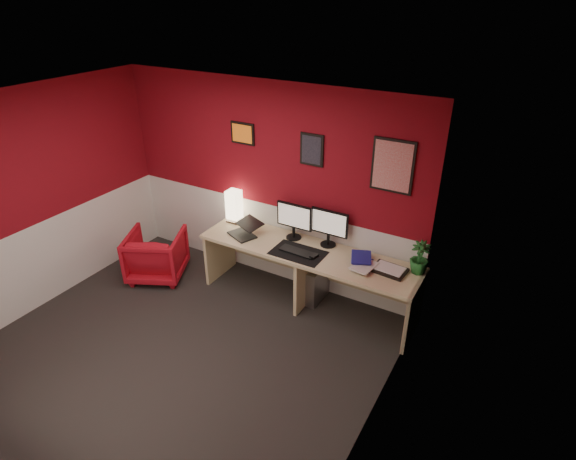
% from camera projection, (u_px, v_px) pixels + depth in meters
% --- Properties ---
extents(ground, '(4.00, 3.50, 0.01)m').
position_uv_depth(ground, '(181.00, 352.00, 4.87)').
color(ground, black).
rests_on(ground, ground).
extents(ceiling, '(4.00, 3.50, 0.01)m').
position_uv_depth(ceiling, '(147.00, 113.00, 3.69)').
color(ceiling, white).
rests_on(ceiling, ground).
extents(wall_back, '(4.00, 0.01, 2.50)m').
position_uv_depth(wall_back, '(267.00, 185.00, 5.62)').
color(wall_back, maroon).
rests_on(wall_back, ground).
extents(wall_left, '(0.01, 3.50, 2.50)m').
position_uv_depth(wall_left, '(31.00, 204.00, 5.15)').
color(wall_left, maroon).
rests_on(wall_left, ground).
extents(wall_right, '(0.01, 3.50, 2.50)m').
position_uv_depth(wall_right, '(372.00, 318.00, 3.40)').
color(wall_right, maroon).
rests_on(wall_right, ground).
extents(wainscot_back, '(4.00, 0.01, 1.00)m').
position_uv_depth(wainscot_back, '(268.00, 240.00, 5.97)').
color(wainscot_back, silver).
rests_on(wainscot_back, ground).
extents(wainscot_front, '(4.00, 0.01, 1.00)m').
position_uv_depth(wainscot_front, '(8.00, 449.00, 3.30)').
color(wainscot_front, silver).
rests_on(wainscot_front, ground).
extents(wainscot_left, '(0.01, 3.50, 1.00)m').
position_uv_depth(wainscot_left, '(47.00, 261.00, 5.51)').
color(wainscot_left, silver).
rests_on(wainscot_left, ground).
extents(wainscot_right, '(0.01, 3.50, 1.00)m').
position_uv_depth(wainscot_right, '(364.00, 391.00, 3.76)').
color(wainscot_right, silver).
rests_on(wainscot_right, ground).
extents(desk, '(2.60, 0.65, 0.73)m').
position_uv_depth(desk, '(307.00, 277.00, 5.45)').
color(desk, '#D0BD85').
rests_on(desk, ground).
extents(shoji_lamp, '(0.16, 0.16, 0.40)m').
position_uv_depth(shoji_lamp, '(234.00, 207.00, 5.83)').
color(shoji_lamp, '#FFE5B2').
rests_on(shoji_lamp, desk).
extents(laptop, '(0.39, 0.34, 0.22)m').
position_uv_depth(laptop, '(242.00, 228.00, 5.53)').
color(laptop, black).
rests_on(laptop, desk).
extents(monitor_left, '(0.45, 0.06, 0.58)m').
position_uv_depth(monitor_left, '(294.00, 216.00, 5.40)').
color(monitor_left, black).
rests_on(monitor_left, desk).
extents(monitor_right, '(0.45, 0.06, 0.58)m').
position_uv_depth(monitor_right, '(329.00, 223.00, 5.25)').
color(monitor_right, black).
rests_on(monitor_right, desk).
extents(desk_mat, '(0.60, 0.38, 0.01)m').
position_uv_depth(desk_mat, '(298.00, 253.00, 5.22)').
color(desk_mat, black).
rests_on(desk_mat, desk).
extents(keyboard, '(0.43, 0.16, 0.02)m').
position_uv_depth(keyboard, '(298.00, 252.00, 5.23)').
color(keyboard, black).
rests_on(keyboard, desk_mat).
extents(mouse, '(0.07, 0.11, 0.03)m').
position_uv_depth(mouse, '(314.00, 256.00, 5.13)').
color(mouse, black).
rests_on(mouse, desk_mat).
extents(book_bottom, '(0.26, 0.31, 0.03)m').
position_uv_depth(book_bottom, '(353.00, 264.00, 5.01)').
color(book_bottom, navy).
rests_on(book_bottom, desk).
extents(book_middle, '(0.26, 0.32, 0.02)m').
position_uv_depth(book_middle, '(355.00, 263.00, 4.97)').
color(book_middle, silver).
rests_on(book_middle, book_bottom).
extents(book_top, '(0.30, 0.34, 0.03)m').
position_uv_depth(book_top, '(351.00, 257.00, 5.03)').
color(book_top, navy).
rests_on(book_top, book_middle).
extents(zen_tray, '(0.37, 0.28, 0.03)m').
position_uv_depth(zen_tray, '(389.00, 270.00, 4.89)').
color(zen_tray, black).
rests_on(zen_tray, desk).
extents(potted_plant, '(0.24, 0.24, 0.35)m').
position_uv_depth(potted_plant, '(420.00, 258.00, 4.80)').
color(potted_plant, '#19591E').
rests_on(potted_plant, desk).
extents(pc_tower, '(0.21, 0.45, 0.45)m').
position_uv_depth(pc_tower, '(315.00, 282.00, 5.61)').
color(pc_tower, '#99999E').
rests_on(pc_tower, ground).
extents(armchair, '(0.91, 0.92, 0.63)m').
position_uv_depth(armchair, '(157.00, 255.00, 5.99)').
color(armchair, '#AF111E').
rests_on(armchair, ground).
extents(art_left, '(0.32, 0.02, 0.26)m').
position_uv_depth(art_left, '(243.00, 133.00, 5.46)').
color(art_left, orange).
rests_on(art_left, wall_back).
extents(art_center, '(0.28, 0.02, 0.36)m').
position_uv_depth(art_center, '(312.00, 150.00, 5.09)').
color(art_center, black).
rests_on(art_center, wall_back).
extents(art_right, '(0.44, 0.02, 0.56)m').
position_uv_depth(art_right, '(393.00, 166.00, 4.69)').
color(art_right, red).
rests_on(art_right, wall_back).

